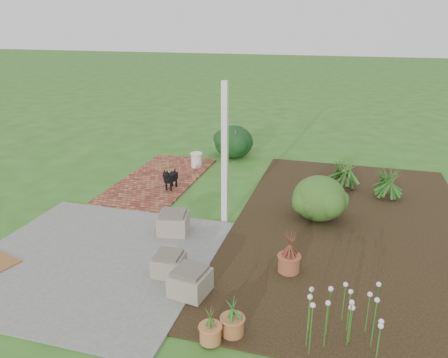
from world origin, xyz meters
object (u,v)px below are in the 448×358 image
(stone_trough_near, at_px, (169,265))
(cream_ceramic_urn, at_px, (196,160))
(black_dog, at_px, (170,177))
(evergreen_shrub, at_px, (319,197))

(stone_trough_near, bearing_deg, cream_ceramic_urn, 104.70)
(stone_trough_near, xyz_separation_m, cream_ceramic_urn, (-1.21, 4.60, 0.04))
(stone_trough_near, xyz_separation_m, black_dog, (-1.24, 3.04, 0.13))
(cream_ceramic_urn, distance_m, evergreen_shrub, 3.74)
(black_dog, bearing_deg, stone_trough_near, -61.79)
(black_dog, height_order, evergreen_shrub, evergreen_shrub)
(stone_trough_near, bearing_deg, black_dog, 112.26)
(cream_ceramic_urn, bearing_deg, black_dog, -91.35)
(stone_trough_near, bearing_deg, evergreen_shrub, 52.96)
(stone_trough_near, relative_size, cream_ceramic_urn, 1.19)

